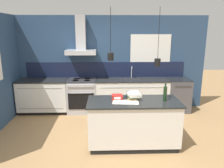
% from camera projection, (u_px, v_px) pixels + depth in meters
% --- Properties ---
extents(ground_plane, '(16.00, 16.00, 0.00)m').
position_uv_depth(ground_plane, '(107.00, 141.00, 4.49)').
color(ground_plane, '#A87F51').
rests_on(ground_plane, ground).
extents(wall_back, '(5.60, 2.30, 2.60)m').
position_uv_depth(wall_back, '(105.00, 62.00, 6.11)').
color(wall_back, navy).
rests_on(wall_back, ground_plane).
extents(counter_run_left, '(1.33, 0.64, 0.91)m').
position_uv_depth(counter_run_left, '(44.00, 96.00, 5.97)').
color(counter_run_left, black).
rests_on(counter_run_left, ground_plane).
extents(counter_run_sink, '(1.98, 0.64, 1.23)m').
position_uv_depth(counter_run_sink, '(132.00, 95.00, 6.05)').
color(counter_run_sink, black).
rests_on(counter_run_sink, ground_plane).
extents(oven_range, '(0.78, 0.66, 0.91)m').
position_uv_depth(oven_range, '(82.00, 96.00, 6.00)').
color(oven_range, '#B5B5BA').
rests_on(oven_range, ground_plane).
extents(dishwasher, '(0.60, 0.65, 0.91)m').
position_uv_depth(dishwasher, '(178.00, 95.00, 6.09)').
color(dishwasher, '#4C4C51').
rests_on(dishwasher, ground_plane).
extents(kitchen_island, '(1.75, 0.79, 0.91)m').
position_uv_depth(kitchen_island, '(133.00, 123.00, 4.24)').
color(kitchen_island, black).
rests_on(kitchen_island, ground_plane).
extents(bottle_on_island, '(0.07, 0.07, 0.34)m').
position_uv_depth(bottle_on_island, '(165.00, 93.00, 4.11)').
color(bottle_on_island, '#193319').
rests_on(bottle_on_island, kitchen_island).
extents(book_stack, '(0.28, 0.37, 0.12)m').
position_uv_depth(book_stack, '(133.00, 95.00, 4.25)').
color(book_stack, olive).
rests_on(book_stack, kitchen_island).
extents(red_supply_box, '(0.21, 0.16, 0.09)m').
position_uv_depth(red_supply_box, '(117.00, 97.00, 4.21)').
color(red_supply_box, red).
rests_on(red_supply_box, kitchen_island).
extents(paper_pile, '(0.50, 0.31, 0.01)m').
position_uv_depth(paper_pile, '(126.00, 102.00, 4.05)').
color(paper_pile, silver).
rests_on(paper_pile, kitchen_island).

